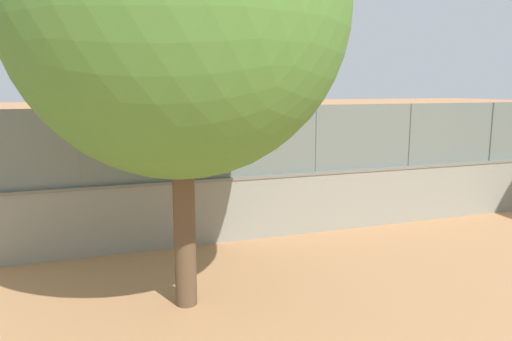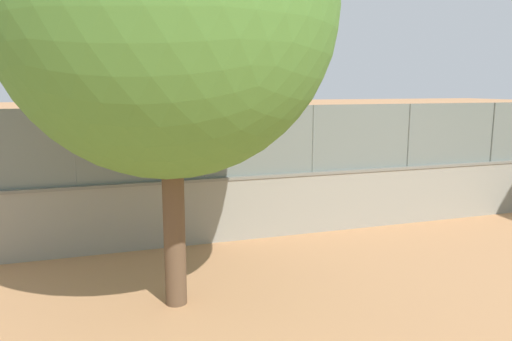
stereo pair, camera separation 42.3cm
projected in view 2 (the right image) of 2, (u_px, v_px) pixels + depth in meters
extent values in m
plane|color=tan|center=(220.00, 176.00, 23.62)|extent=(260.00, 260.00, 0.00)
cube|color=gray|center=(260.00, 207.00, 13.98)|extent=(23.52, 0.38, 1.76)
cube|color=slate|center=(260.00, 176.00, 13.82)|extent=(23.52, 0.44, 0.08)
cube|color=slate|center=(260.00, 141.00, 13.65)|extent=(23.05, 0.10, 1.97)
cylinder|color=slate|center=(493.00, 132.00, 16.15)|extent=(0.07, 0.07, 1.97)
cylinder|color=slate|center=(409.00, 135.00, 15.15)|extent=(0.07, 0.07, 1.97)
cylinder|color=slate|center=(313.00, 139.00, 14.15)|extent=(0.07, 0.07, 1.97)
cylinder|color=slate|center=(203.00, 143.00, 13.15)|extent=(0.07, 0.07, 1.97)
cylinder|color=slate|center=(74.00, 147.00, 12.15)|extent=(0.07, 0.07, 1.97)
cylinder|color=navy|center=(294.00, 194.00, 18.02)|extent=(0.21, 0.21, 0.75)
cylinder|color=navy|center=(292.00, 195.00, 17.84)|extent=(0.21, 0.21, 0.75)
cylinder|color=#D14C42|center=(293.00, 177.00, 17.82)|extent=(0.48, 0.48, 0.55)
cylinder|color=tan|center=(294.00, 173.00, 18.08)|extent=(0.48, 0.39, 0.16)
cylinder|color=tan|center=(283.00, 175.00, 17.63)|extent=(0.48, 0.39, 0.16)
sphere|color=tan|center=(293.00, 167.00, 17.75)|extent=(0.21, 0.21, 0.21)
cylinder|color=white|center=(293.00, 165.00, 17.74)|extent=(0.31, 0.31, 0.05)
cylinder|color=black|center=(279.00, 175.00, 17.69)|extent=(0.26, 0.21, 0.04)
ellipsoid|color=#333338|center=(273.00, 175.00, 17.76)|extent=(0.26, 0.21, 0.24)
cylinder|color=#591919|center=(200.00, 170.00, 23.18)|extent=(0.16, 0.16, 0.77)
cylinder|color=#591919|center=(199.00, 169.00, 23.37)|extent=(0.16, 0.16, 0.77)
cylinder|color=#3372B2|center=(199.00, 156.00, 23.16)|extent=(0.36, 0.36, 0.57)
cylinder|color=tan|center=(201.00, 154.00, 22.87)|extent=(0.55, 0.12, 0.17)
cylinder|color=tan|center=(204.00, 152.00, 23.50)|extent=(0.55, 0.12, 0.17)
sphere|color=tan|center=(199.00, 148.00, 23.09)|extent=(0.22, 0.22, 0.22)
cylinder|color=red|center=(199.00, 146.00, 23.07)|extent=(0.24, 0.24, 0.05)
cylinder|color=black|center=(208.00, 152.00, 23.54)|extent=(0.30, 0.05, 0.04)
ellipsoid|color=#333338|center=(212.00, 152.00, 23.60)|extent=(0.30, 0.04, 0.24)
cylinder|color=#B2B2B2|center=(254.00, 167.00, 24.16)|extent=(0.21, 0.21, 0.73)
cylinder|color=#B2B2B2|center=(256.00, 166.00, 24.33)|extent=(0.21, 0.21, 0.73)
cylinder|color=#3372B2|center=(255.00, 154.00, 24.14)|extent=(0.48, 0.48, 0.54)
cylinder|color=brown|center=(253.00, 153.00, 23.85)|extent=(0.42, 0.43, 0.16)
cylinder|color=brown|center=(263.00, 152.00, 24.23)|extent=(0.42, 0.43, 0.16)
sphere|color=brown|center=(255.00, 147.00, 24.07)|extent=(0.21, 0.21, 0.21)
cylinder|color=red|center=(255.00, 145.00, 24.06)|extent=(0.31, 0.31, 0.05)
cylinder|color=black|center=(266.00, 152.00, 24.14)|extent=(0.23, 0.24, 0.04)
ellipsoid|color=#333338|center=(270.00, 152.00, 24.04)|extent=(0.23, 0.24, 0.24)
sphere|color=orange|center=(307.00, 186.00, 15.85)|extent=(0.17, 0.17, 0.17)
sphere|color=orange|center=(60.00, 239.00, 13.75)|extent=(0.11, 0.11, 0.11)
cylinder|color=brown|center=(174.00, 207.00, 9.45)|extent=(0.43, 0.43, 4.01)
ellipsoid|color=#4C7F33|center=(168.00, 9.00, 8.81)|extent=(6.25, 6.25, 6.24)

